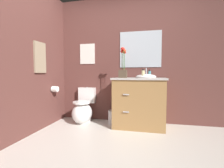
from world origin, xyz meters
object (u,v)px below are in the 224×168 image
object	(u,v)px
trash_bin	(113,117)
wall_poster	(87,54)
vanity_cabinet	(139,102)
lotion_bottle	(149,74)
flower_vase	(123,68)
soap_bottle	(143,74)
toilet_paper_roll	(55,89)
wall_mirror	(140,49)
hanging_towel	(40,58)
toilet	(83,110)

from	to	relation	value
trash_bin	wall_poster	size ratio (longest dim) A/B	0.65
vanity_cabinet	lotion_bottle	xyz separation A→B (m)	(0.18, 0.01, 0.50)
flower_vase	trash_bin	bearing A→B (deg)	151.61
vanity_cabinet	soap_bottle	size ratio (longest dim) A/B	6.96
wall_poster	toilet_paper_roll	size ratio (longest dim) A/B	3.81
soap_bottle	wall_mirror	xyz separation A→B (m)	(-0.07, 0.38, 0.48)
trash_bin	hanging_towel	distance (m)	1.69
flower_vase	lotion_bottle	xyz separation A→B (m)	(0.46, 0.09, -0.11)
hanging_towel	toilet	bearing A→B (deg)	44.67
vanity_cabinet	trash_bin	size ratio (longest dim) A/B	3.97
toilet	soap_bottle	bearing A→B (deg)	-5.45
flower_vase	vanity_cabinet	bearing A→B (deg)	14.71
soap_bottle	wall_poster	distance (m)	1.30
vanity_cabinet	lotion_bottle	world-z (taller)	vanity_cabinet
lotion_bottle	trash_bin	size ratio (longest dim) A/B	0.54
trash_bin	wall_poster	bearing A→B (deg)	157.24
flower_vase	wall_mirror	size ratio (longest dim) A/B	0.68
trash_bin	wall_mirror	bearing A→B (deg)	27.35
toilet	hanging_towel	size ratio (longest dim) A/B	1.33
trash_bin	hanging_towel	xyz separation A→B (m)	(-1.15, -0.55, 1.11)
toilet_paper_roll	hanging_towel	bearing A→B (deg)	-99.18
vanity_cabinet	toilet_paper_roll	size ratio (longest dim) A/B	9.81
vanity_cabinet	flower_vase	bearing A→B (deg)	-165.29
vanity_cabinet	trash_bin	distance (m)	0.59
wall_mirror	flower_vase	bearing A→B (deg)	-127.46
soap_bottle	hanging_towel	world-z (taller)	hanging_towel
wall_poster	toilet_paper_roll	xyz separation A→B (m)	(-0.49, -0.46, -0.71)
toilet	wall_mirror	xyz separation A→B (m)	(1.10, 0.27, 1.21)
toilet_paper_roll	trash_bin	bearing A→B (deg)	10.79
wall_poster	vanity_cabinet	bearing A→B (deg)	-14.91
vanity_cabinet	wall_mirror	size ratio (longest dim) A/B	1.35
vanity_cabinet	wall_poster	distance (m)	1.47
vanity_cabinet	wall_mirror	bearing A→B (deg)	90.51
flower_vase	hanging_towel	size ratio (longest dim) A/B	1.04
vanity_cabinet	soap_bottle	world-z (taller)	vanity_cabinet
toilet	hanging_towel	world-z (taller)	hanging_towel
lotion_bottle	hanging_towel	xyz separation A→B (m)	(-1.82, -0.52, 0.28)
vanity_cabinet	flower_vase	distance (m)	0.68
soap_bottle	lotion_bottle	size ratio (longest dim) A/B	1.06
trash_bin	soap_bottle	bearing A→B (deg)	-12.42
vanity_cabinet	lotion_bottle	size ratio (longest dim) A/B	7.40
trash_bin	hanging_towel	world-z (taller)	hanging_towel
toilet	vanity_cabinet	distance (m)	1.13
flower_vase	wall_poster	bearing A→B (deg)	155.74
soap_bottle	vanity_cabinet	bearing A→B (deg)	128.86
lotion_bottle	hanging_towel	distance (m)	1.92
vanity_cabinet	flower_vase	size ratio (longest dim) A/B	1.99
toilet	toilet_paper_roll	distance (m)	0.68
hanging_towel	wall_poster	bearing A→B (deg)	55.98
wall_poster	wall_mirror	distance (m)	1.10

